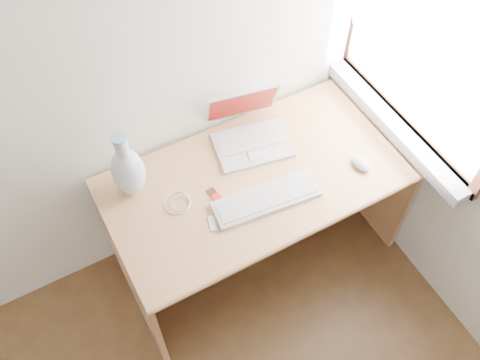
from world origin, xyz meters
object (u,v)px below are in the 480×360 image
desk (250,188)px  vase (128,170)px  laptop (248,132)px  external_keyboard (267,199)px

desk → vase: 0.64m
desk → laptop: size_ratio=3.65×
laptop → external_keyboard: (-0.10, -0.33, -0.04)m
desk → vase: bearing=168.3°
desk → external_keyboard: (-0.05, -0.21, 0.22)m
desk → external_keyboard: external_keyboard is taller
external_keyboard → vase: bearing=152.3°
laptop → external_keyboard: laptop is taller
laptop → vase: (-0.58, -0.01, 0.09)m
external_keyboard → vase: vase is taller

